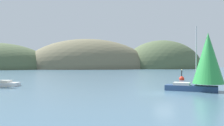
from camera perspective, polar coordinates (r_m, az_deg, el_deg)
The scene contains 5 objects.
ground_plane at distance 28.91m, azimuth 12.81°, elevation -7.38°, with size 360.00×360.00×0.00m, color #426075.
headland_center at distance 162.03m, azimuth -5.68°, elevation -1.47°, with size 87.66×44.00×41.75m, color #6B664C.
headland_right at distance 176.45m, azimuth 12.39°, elevation -1.36°, with size 60.11×44.00×42.12m, color #4C5B3D.
sailboat_green_sail at distance 32.46m, azimuth 22.22°, elevation 0.45°, with size 7.73×6.72×8.60m.
channel_buoy at distance 53.33m, azimuth 16.81°, elevation -3.67°, with size 1.10×1.10×2.64m.
Camera 1 is at (-11.87, -26.11, 3.62)m, focal length 37.09 mm.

